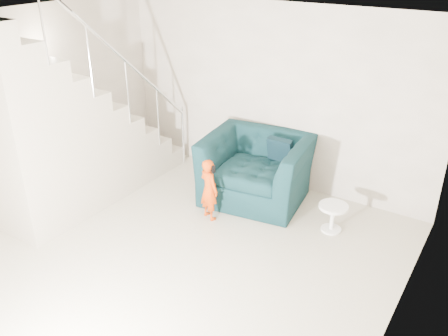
{
  "coord_description": "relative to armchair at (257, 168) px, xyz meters",
  "views": [
    {
      "loc": [
        3.05,
        -3.31,
        3.45
      ],
      "look_at": [
        0.15,
        1.2,
        0.85
      ],
      "focal_mm": 38.0,
      "sensor_mm": 36.0,
      "label": 1
    }
  ],
  "objects": [
    {
      "name": "side_table",
      "position": [
        1.27,
        -0.24,
        -0.22
      ],
      "size": [
        0.38,
        0.38,
        0.38
      ],
      "color": "white",
      "rests_on": "floor"
    },
    {
      "name": "staircase",
      "position": [
        -2.13,
        -1.55,
        0.48
      ],
      "size": [
        1.02,
        3.03,
        3.62
      ],
      "color": "#ADA089",
      "rests_on": "floor"
    },
    {
      "name": "cushion",
      "position": [
        0.22,
        0.28,
        0.25
      ],
      "size": [
        0.37,
        0.18,
        0.37
      ],
      "primitive_type": "cube",
      "rotation": [
        0.21,
        0.0,
        0.0
      ],
      "color": "black",
      "rests_on": "armchair"
    },
    {
      "name": "left_wall",
      "position": [
        -2.63,
        -2.1,
        0.88
      ],
      "size": [
        0.0,
        5.5,
        5.5
      ],
      "primitive_type": "plane",
      "rotation": [
        1.57,
        0.0,
        1.57
      ],
      "color": "#A79988",
      "rests_on": "floor"
    },
    {
      "name": "toddler",
      "position": [
        -0.26,
        -0.84,
        -0.03
      ],
      "size": [
        0.37,
        0.3,
        0.87
      ],
      "primitive_type": "imported",
      "rotation": [
        0.0,
        0.0,
        2.8
      ],
      "color": "#AA3005",
      "rests_on": "floor"
    },
    {
      "name": "back_wall",
      "position": [
        -0.13,
        0.65,
        0.88
      ],
      "size": [
        5.0,
        0.0,
        5.0
      ],
      "primitive_type": "plane",
      "rotation": [
        1.57,
        0.0,
        0.0
      ],
      "color": "#A79988",
      "rests_on": "floor"
    },
    {
      "name": "ceiling",
      "position": [
        -0.13,
        -2.1,
        2.23
      ],
      "size": [
        5.5,
        5.5,
        0.0
      ],
      "primitive_type": "plane",
      "rotation": [
        3.14,
        0.0,
        0.0
      ],
      "color": "silver",
      "rests_on": "back_wall"
    },
    {
      "name": "right_wall",
      "position": [
        2.37,
        -2.1,
        0.88
      ],
      "size": [
        0.0,
        5.5,
        5.5
      ],
      "primitive_type": "plane",
      "rotation": [
        1.57,
        0.0,
        -1.57
      ],
      "color": "#A79988",
      "rests_on": "floor"
    },
    {
      "name": "armchair",
      "position": [
        0.0,
        0.0,
        0.0
      ],
      "size": [
        1.61,
        1.45,
        0.94
      ],
      "primitive_type": "imported",
      "rotation": [
        0.0,
        0.0,
        0.14
      ],
      "color": "black",
      "rests_on": "floor"
    },
    {
      "name": "floor",
      "position": [
        -0.13,
        -2.1,
        -0.47
      ],
      "size": [
        5.5,
        5.5,
        0.0
      ],
      "primitive_type": "plane",
      "color": "tan",
      "rests_on": "ground"
    },
    {
      "name": "phone",
      "position": [
        -0.18,
        -0.85,
        0.29
      ],
      "size": [
        0.04,
        0.05,
        0.1
      ],
      "primitive_type": "cube",
      "rotation": [
        0.0,
        0.0,
        -0.43
      ],
      "color": "black",
      "rests_on": "toddler"
    },
    {
      "name": "throw",
      "position": [
        -0.63,
        -0.05,
        0.12
      ],
      "size": [
        0.05,
        0.49,
        0.55
      ],
      "primitive_type": "cube",
      "color": "black",
      "rests_on": "armchair"
    }
  ]
}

